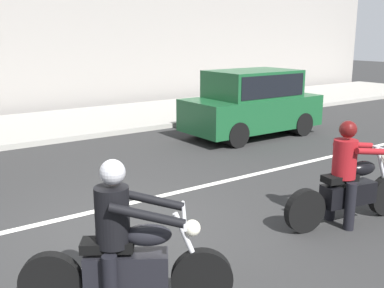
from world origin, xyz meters
name	(u,v)px	position (x,y,z in m)	size (l,w,h in m)	color
ground_plane	(121,230)	(0.00, 0.00, 0.00)	(80.00, 80.00, 0.00)	#2A2A2A
lane_marking_stripe	(53,221)	(-0.69, 0.90, 0.00)	(18.00, 0.14, 0.01)	silver
motorcycle_with_rider_black_leather	(125,250)	(-0.83, -1.77, 0.65)	(1.89, 1.26, 1.59)	black
motorcycle_with_rider_crimson	(348,182)	(2.86, -1.68, 0.64)	(2.17, 0.77, 1.56)	black
parked_hatchback_forest_green	(252,102)	(5.79, 3.60, 0.93)	(3.82, 1.76, 1.80)	#164C28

